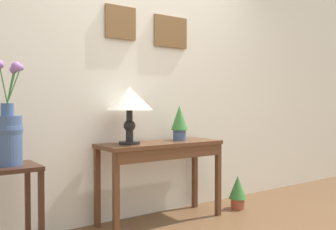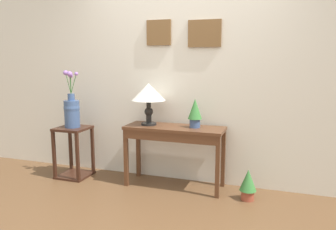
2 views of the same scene
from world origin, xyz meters
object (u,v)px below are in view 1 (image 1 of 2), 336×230
Objects in this scene: console_table at (162,154)px; pedestal_stand_left at (9,213)px; table_lamp at (129,101)px; potted_plant_on_console at (179,121)px; flower_vase_tall at (8,133)px; potted_plant_floor at (238,191)px.

pedestal_stand_left is at bearing -176.85° from console_table.
table_lamp is at bearing 5.53° from pedestal_stand_left.
console_table is 0.37m from potted_plant_on_console.
potted_plant_on_console reaches higher than console_table.
flower_vase_tall reaches higher than pedestal_stand_left.
table_lamp is 1.50m from potted_plant_floor.
potted_plant_on_console is at bearing 4.54° from pedestal_stand_left.
potted_plant_on_console reaches higher than potted_plant_floor.
potted_plant_floor is (0.86, -0.10, -0.43)m from console_table.
pedestal_stand_left is at bearing 117.21° from flower_vase_tall.
pedestal_stand_left is (-1.56, -0.12, -0.58)m from potted_plant_on_console.
console_table is at bearing 3.22° from flower_vase_tall.
potted_plant_on_console is 0.97m from potted_plant_floor.
potted_plant_on_console is (0.56, 0.03, -0.19)m from table_lamp.
table_lamp is at bearing 175.75° from console_table.
potted_plant_floor is at bearing -5.94° from table_lamp.
table_lamp reaches higher than pedestal_stand_left.
potted_plant_on_console is at bearing 2.74° from table_lamp.
potted_plant_on_console is at bearing 12.23° from console_table.
flower_vase_tall reaches higher than table_lamp.
console_table is 1.36m from pedestal_stand_left.
flower_vase_tall is (0.00, -0.00, 0.55)m from pedestal_stand_left.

